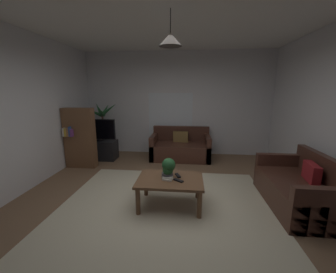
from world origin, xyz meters
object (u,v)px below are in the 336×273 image
coffee_table (170,183)px  couch_under_window (180,148)px  couch_right_side (300,190)px  potted_plant_on_table (168,168)px  book_on_table_0 (168,179)px  book_on_table_1 (168,177)px  tv_stand (100,150)px  potted_palm_corner (103,132)px  remote_on_table_0 (178,180)px  pendant_lamp (170,39)px  bookshelf_corner (80,138)px  remote_on_table_1 (178,175)px  tv (98,130)px

coffee_table → couch_under_window: bearing=88.5°
couch_under_window → couch_right_side: same height
couch_under_window → potted_plant_on_table: 2.38m
book_on_table_0 → couch_under_window: bearing=87.8°
book_on_table_1 → potted_plant_on_table: bearing=84.7°
couch_under_window → tv_stand: 2.15m
potted_plant_on_table → tv_stand: (-2.04, 2.09, -0.37)m
potted_palm_corner → book_on_table_0: bearing=-51.0°
remote_on_table_0 → tv_stand: 3.12m
coffee_table → pendant_lamp: 2.07m
tv_stand → bookshelf_corner: (-0.19, -0.60, 0.45)m
remote_on_table_1 → tv_stand: size_ratio=0.18×
coffee_table → book_on_table_1: (-0.04, -0.03, 0.10)m
potted_plant_on_table → tv: bearing=134.6°
tv_stand → tv: size_ratio=0.97×
book_on_table_1 → pendant_lamp: size_ratio=0.31×
remote_on_table_1 → tv_stand: bearing=116.7°
couch_under_window → remote_on_table_1: size_ratio=9.60×
couch_under_window → tv_stand: (-2.13, -0.27, -0.02)m
couch_under_window → couch_right_side: 2.93m
couch_right_side → remote_on_table_0: (-1.88, -0.26, 0.19)m
book_on_table_0 → remote_on_table_1: (0.15, 0.15, -0.00)m
coffee_table → tv: bearing=134.7°
book_on_table_0 → potted_plant_on_table: 0.17m
tv → pendant_lamp: 3.38m
book_on_table_1 → tv_stand: 2.97m
coffee_table → potted_plant_on_table: (-0.03, 0.03, 0.24)m
remote_on_table_0 → tv: (-2.20, 2.17, 0.33)m
coffee_table → tv: (-2.07, 2.09, 0.41)m
book_on_table_0 → remote_on_table_1: bearing=46.3°
potted_palm_corner → bookshelf_corner: (-0.15, -1.01, 0.07)m
book_on_table_0 → potted_plant_on_table: potted_plant_on_table is taller
tv → pendant_lamp: size_ratio=1.99×
remote_on_table_0 → remote_on_table_1: bearing=-138.5°
tv_stand → bookshelf_corner: 0.78m
couch_under_window → bookshelf_corner: 2.51m
remote_on_table_1 → pendant_lamp: bearing=-156.2°
couch_right_side → book_on_table_1: 2.07m
couch_right_side → potted_plant_on_table: (-2.04, -0.16, 0.34)m
potted_plant_on_table → bookshelf_corner: bearing=146.3°
tv_stand → tv: tv is taller
tv_stand → tv: bearing=-90.0°
coffee_table → potted_palm_corner: size_ratio=0.68×
book_on_table_1 → tv: bearing=133.8°
book_on_table_1 → tv_stand: size_ratio=0.16×
remote_on_table_0 → book_on_table_0: bearing=-66.5°
coffee_table → potted_plant_on_table: size_ratio=3.15×
book_on_table_0 → tv_stand: (-2.04, 2.16, -0.22)m
book_on_table_1 → potted_plant_on_table: potted_plant_on_table is taller
remote_on_table_0 → potted_palm_corner: potted_palm_corner is taller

